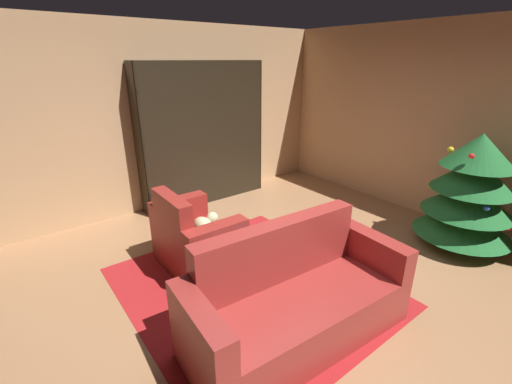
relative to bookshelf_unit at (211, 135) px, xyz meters
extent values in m
plane|color=#9D6F49|center=(2.54, -0.61, -1.08)|extent=(6.75, 6.75, 0.00)
cube|color=tan|center=(2.54, 2.23, 0.28)|extent=(5.63, 0.06, 2.71)
cube|color=tan|center=(-0.25, -0.61, 0.28)|extent=(0.06, 5.74, 2.71)
cube|color=#A31D1F|center=(2.35, -0.97, -1.08)|extent=(2.57, 2.32, 0.01)
cube|color=black|center=(0.13, -0.12, 0.01)|extent=(0.03, 2.08, 2.19)
cube|color=black|center=(-0.03, 0.90, 0.01)|extent=(0.34, 0.02, 2.19)
cube|color=black|center=(-0.03, -1.15, 0.01)|extent=(0.34, 0.03, 2.19)
cube|color=black|center=(-0.03, -0.12, -1.07)|extent=(0.31, 2.03, 0.03)
cube|color=black|center=(-0.03, -0.12, -0.71)|extent=(0.31, 2.03, 0.03)
cube|color=black|center=(-0.03, -0.12, -0.35)|extent=(0.31, 2.03, 0.02)
cube|color=black|center=(-0.03, -0.12, 0.01)|extent=(0.31, 2.03, 0.02)
cube|color=black|center=(-0.03, -0.12, 0.37)|extent=(0.31, 2.03, 0.02)
cube|color=black|center=(-0.03, -0.12, 0.73)|extent=(0.31, 2.03, 0.02)
cube|color=black|center=(-0.03, -0.12, 1.09)|extent=(0.31, 2.03, 0.03)
cube|color=black|center=(-0.15, -0.12, -0.05)|extent=(0.05, 0.92, 0.58)
cube|color=black|center=(-0.13, -0.12, -0.05)|extent=(0.03, 0.95, 0.61)
cube|color=purple|center=(-0.09, 0.85, -0.93)|extent=(0.19, 0.03, 0.26)
cube|color=#B59FA1|center=(-0.10, 0.82, -0.95)|extent=(0.18, 0.03, 0.22)
cube|color=#117089|center=(-0.07, 0.77, -0.93)|extent=(0.23, 0.05, 0.24)
cube|color=#0C8190|center=(-0.09, 0.72, -0.96)|extent=(0.19, 0.03, 0.19)
cube|color=navy|center=(-0.10, 0.68, -0.96)|extent=(0.18, 0.03, 0.19)
cube|color=gold|center=(-0.10, 0.64, -0.96)|extent=(0.18, 0.05, 0.20)
cube|color=#2C7839|center=(-0.07, 0.58, -0.91)|extent=(0.24, 0.04, 0.30)
cube|color=#116B8D|center=(-0.08, 0.85, -0.59)|extent=(0.21, 0.04, 0.21)
cube|color=#B0B3A2|center=(-0.10, 0.81, -0.55)|extent=(0.17, 0.04, 0.29)
cube|color=teal|center=(-0.10, 0.76, -0.59)|extent=(0.17, 0.05, 0.21)
cube|color=#4E2427|center=(-0.07, 0.71, -0.56)|extent=(0.24, 0.05, 0.26)
cube|color=gold|center=(-0.10, 0.66, -0.57)|extent=(0.17, 0.04, 0.25)
cube|color=gold|center=(-0.06, 0.62, -0.59)|extent=(0.24, 0.03, 0.21)
cube|color=#3F7147|center=(-0.08, 0.59, -0.58)|extent=(0.22, 0.03, 0.24)
cube|color=#2C8A3A|center=(-0.10, 0.55, -0.57)|extent=(0.18, 0.04, 0.26)
cube|color=#8A418B|center=(-0.06, 0.82, 0.51)|extent=(0.25, 0.04, 0.25)
cube|color=#473A1A|center=(-0.10, 0.77, 0.52)|extent=(0.16, 0.05, 0.26)
cube|color=#9554A6|center=(-0.06, 0.72, 0.51)|extent=(0.24, 0.05, 0.24)
cube|color=#224B92|center=(-0.08, 0.67, 0.52)|extent=(0.21, 0.04, 0.26)
cube|color=orange|center=(-0.11, 0.63, 0.52)|extent=(0.16, 0.03, 0.26)
cube|color=#B53929|center=(-0.06, 0.59, 0.51)|extent=(0.25, 0.05, 0.25)
cube|color=#46361E|center=(-0.09, 0.83, 0.85)|extent=(0.20, 0.05, 0.20)
cube|color=#B59E8D|center=(-0.08, 0.79, 0.85)|extent=(0.22, 0.03, 0.20)
cube|color=#A7AC8C|center=(-0.11, 0.75, 0.88)|extent=(0.16, 0.04, 0.26)
cube|color=navy|center=(-0.09, 0.70, 0.88)|extent=(0.19, 0.05, 0.27)
cube|color=tan|center=(-0.09, 0.64, 0.85)|extent=(0.19, 0.04, 0.20)
cube|color=gold|center=(-0.06, 0.59, 0.87)|extent=(0.25, 0.04, 0.25)
cube|color=#328A3D|center=(-0.11, 0.54, 0.87)|extent=(0.15, 0.05, 0.24)
cube|color=maroon|center=(1.70, -1.22, -0.87)|extent=(0.69, 0.68, 0.42)
cube|color=maroon|center=(1.70, -1.48, -0.40)|extent=(0.69, 0.16, 0.51)
cube|color=maroon|center=(2.13, -1.22, -0.73)|extent=(0.18, 0.67, 0.70)
cube|color=maroon|center=(1.27, -1.21, -0.73)|extent=(0.18, 0.67, 0.70)
ellipsoid|color=#BEB789|center=(1.73, -1.15, -0.57)|extent=(0.28, 0.18, 0.18)
sphere|color=#BEB789|center=(1.72, -1.02, -0.51)|extent=(0.13, 0.13, 0.13)
cube|color=maroon|center=(3.14, -1.06, -0.87)|extent=(0.88, 1.63, 0.42)
cube|color=maroon|center=(2.84, -1.04, -0.40)|extent=(0.28, 1.59, 0.53)
cube|color=maroon|center=(3.08, -1.93, -0.73)|extent=(0.78, 0.22, 0.71)
cube|color=maroon|center=(3.20, -0.19, -0.73)|extent=(0.78, 0.22, 0.71)
cylinder|color=black|center=(2.48, -0.98, -0.86)|extent=(0.04, 0.04, 0.44)
cylinder|color=black|center=(2.17, -0.79, -0.86)|extent=(0.04, 0.04, 0.44)
cylinder|color=black|center=(2.18, -1.15, -0.86)|extent=(0.04, 0.04, 0.44)
cylinder|color=silver|center=(2.27, -0.97, -0.63)|extent=(0.75, 0.75, 0.02)
cube|color=#C93C2C|center=(2.25, -0.95, -0.61)|extent=(0.23, 0.14, 0.02)
cube|color=red|center=(2.26, -0.95, -0.59)|extent=(0.20, 0.17, 0.03)
cube|color=gray|center=(2.25, -0.95, -0.57)|extent=(0.22, 0.16, 0.02)
cube|color=gray|center=(2.26, -0.95, -0.55)|extent=(0.21, 0.17, 0.02)
cube|color=#275494|center=(2.25, -0.94, -0.52)|extent=(0.18, 0.16, 0.02)
cube|color=#2D4B8C|center=(2.26, -0.95, -0.50)|extent=(0.21, 0.16, 0.02)
cylinder|color=navy|center=(2.48, -0.97, -0.53)|extent=(0.07, 0.07, 0.17)
cylinder|color=navy|center=(2.48, -0.97, -0.42)|extent=(0.03, 0.03, 0.06)
cylinder|color=brown|center=(3.27, 1.62, -1.00)|extent=(0.08, 0.08, 0.17)
cone|color=#1F632C|center=(3.27, 1.62, -0.72)|extent=(1.12, 1.12, 0.39)
cone|color=#1F632C|center=(3.27, 1.62, -0.43)|extent=(1.01, 1.01, 0.39)
cone|color=#1F632C|center=(3.27, 1.62, -0.14)|extent=(0.90, 0.90, 0.39)
cone|color=#1F632C|center=(3.27, 1.62, 0.15)|extent=(0.79, 0.79, 0.39)
sphere|color=yellow|center=(2.88, 1.50, -0.37)|extent=(0.08, 0.08, 0.08)
sphere|color=blue|center=(3.56, 1.33, -0.39)|extent=(0.06, 0.06, 0.06)
sphere|color=red|center=(3.68, 1.81, -0.73)|extent=(0.07, 0.07, 0.07)
sphere|color=yellow|center=(2.95, 1.63, 0.10)|extent=(0.07, 0.07, 0.07)
sphere|color=blue|center=(3.00, 1.99, -0.82)|extent=(0.07, 0.07, 0.07)
sphere|color=red|center=(3.72, 1.70, -0.68)|extent=(0.07, 0.07, 0.07)
sphere|color=red|center=(3.31, 1.30, 0.15)|extent=(0.06, 0.06, 0.06)
camera|label=1|loc=(4.72, -2.73, 1.12)|focal=24.01mm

